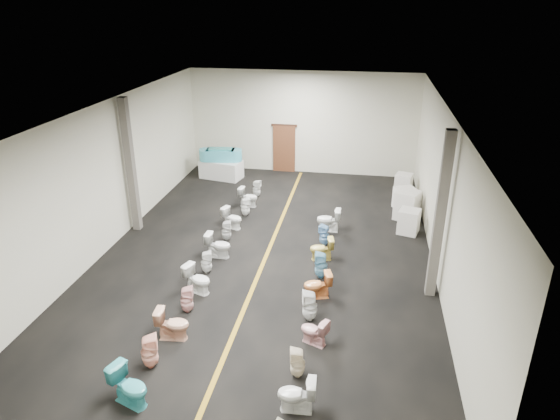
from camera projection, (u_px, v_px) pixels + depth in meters
The scene contains 38 objects.
floor at pixel (267, 253), 15.55m from camera, with size 16.00×16.00×0.00m, color black.
ceiling at pixel (266, 109), 13.77m from camera, with size 16.00×16.00×0.00m, color black.
wall_back at pixel (302, 123), 21.90m from camera, with size 10.00×10.00×0.00m, color beige.
wall_front at pixel (161, 370), 7.42m from camera, with size 10.00×10.00×0.00m, color beige.
wall_left at pixel (109, 176), 15.45m from camera, with size 16.00×16.00×0.00m, color beige.
wall_right at pixel (443, 196), 13.87m from camera, with size 16.00×16.00×0.00m, color beige.
aisle_stripe at pixel (267, 253), 15.54m from camera, with size 0.12×15.60×0.01m, color #996F16.
back_door at pixel (284, 149), 22.45m from camera, with size 1.00×0.10×2.10m, color #562D19.
door_frame at pixel (284, 125), 22.03m from camera, with size 1.15×0.08×0.10m, color #331C11.
column_left at pixel (130, 166), 16.31m from camera, with size 0.25×0.25×4.50m, color #59544C.
column_right at pixel (440, 217), 12.55m from camera, with size 0.25×0.25×4.50m, color #59544C.
display_table at pixel (221, 169), 21.84m from camera, with size 1.78×0.89×0.79m, color silver.
bathtub at pixel (221, 154), 21.57m from camera, with size 1.85×0.81×0.55m.
appliance_crate_a at pixel (409, 221), 16.72m from camera, with size 0.65×0.65×0.83m, color silver.
appliance_crate_b at pixel (407, 205), 17.76m from camera, with size 0.75×0.75×1.03m, color silver.
appliance_crate_c at pixel (405, 199), 18.61m from camera, with size 0.72×0.72×0.82m, color white.
appliance_crate_d at pixel (403, 185), 19.93m from camera, with size 0.62×0.62×0.88m, color white.
toilet_left_0 at pixel (130, 386), 9.66m from camera, with size 0.46×0.81×0.82m, color teal.
toilet_left_1 at pixel (149, 352), 10.62m from camera, with size 0.36×0.36×0.79m, color #FEB7A0.
toilet_left_2 at pixel (173, 324), 11.53m from camera, with size 0.43×0.76×0.78m, color #DCA182.
toilet_left_3 at pixel (187, 300), 12.51m from camera, with size 0.32×0.33×0.72m, color #DCA29E.
toilet_left_4 at pixel (198, 279), 13.36m from camera, with size 0.44×0.76×0.78m, color white.
toilet_left_5 at pixel (206, 262), 14.32m from camera, with size 0.31×0.31×0.68m, color white.
toilet_left_6 at pixel (218, 245), 15.18m from camera, with size 0.44×0.76×0.78m, color silver.
toilet_left_7 at pixel (226, 231), 16.22m from camera, with size 0.31×0.32×0.69m, color silver.
toilet_left_8 at pixel (232, 218), 17.10m from camera, with size 0.41×0.72×0.73m, color white.
toilet_left_9 at pixel (245, 207), 18.05m from camera, with size 0.32×0.32×0.70m, color white.
toilet_left_10 at pixel (248, 197), 18.89m from camera, with size 0.41×0.72×0.73m, color silver.
toilet_left_11 at pixel (257, 189), 19.79m from camera, with size 0.31×0.32×0.69m, color white.
toilet_right_1 at pixel (297, 395), 9.49m from camera, with size 0.42×0.74×0.75m, color silver.
toilet_right_2 at pixel (298, 363), 10.36m from camera, with size 0.31×0.32×0.70m, color #F5E4C6.
toilet_right_3 at pixel (314, 331), 11.37m from camera, with size 0.37×0.66×0.67m, color #D69A9A.
toilet_right_4 at pixel (310, 306), 12.18m from camera, with size 0.36×0.37×0.81m, color white.
toilet_right_5 at pixel (317, 285), 13.11m from camera, with size 0.41×0.73×0.74m, color #E18644.
toilet_right_6 at pixel (321, 265), 14.04m from camera, with size 0.36×0.36×0.79m, color #72B2CF.
toilet_right_7 at pixel (322, 249), 15.03m from camera, with size 0.40×0.70×0.72m, color #D2BB54.
toilet_right_8 at pixel (324, 235), 15.91m from camera, with size 0.31×0.32×0.70m, color #72A5D4.
toilet_right_9 at pixel (329, 220), 16.87m from camera, with size 0.45×0.80×0.81m, color white.
Camera 1 is at (2.75, -13.49, 7.36)m, focal length 32.00 mm.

